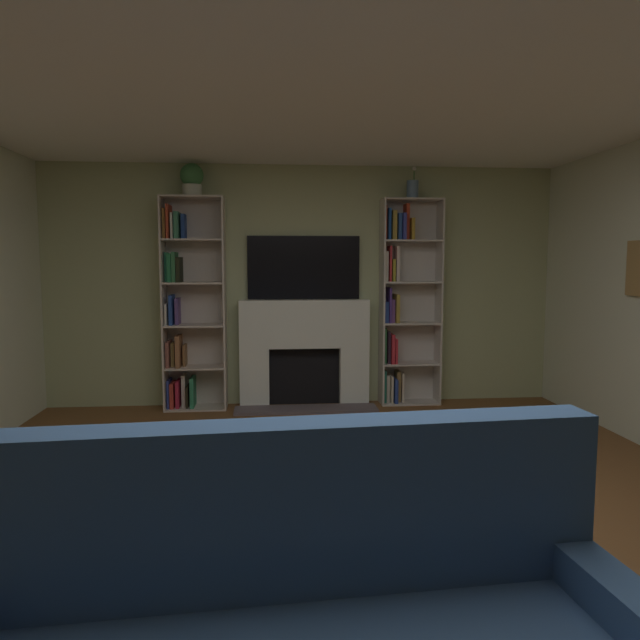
# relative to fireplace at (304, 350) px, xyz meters

# --- Properties ---
(ground_plane) EXTENTS (7.75, 7.75, 0.00)m
(ground_plane) POSITION_rel_fireplace_xyz_m (0.00, -3.12, -0.59)
(ground_plane) COLOR brown
(wall_back_accent) EXTENTS (5.45, 0.06, 2.50)m
(wall_back_accent) POSITION_rel_fireplace_xyz_m (0.00, 0.14, 0.66)
(wall_back_accent) COLOR #A8B281
(wall_back_accent) RESTS_ON ground_plane
(ceiling) EXTENTS (5.45, 6.58, 0.06)m
(ceiling) POSITION_rel_fireplace_xyz_m (0.00, -3.12, 1.95)
(ceiling) COLOR white
(ceiling) RESTS_ON wall_back_accent
(fireplace) EXTENTS (1.44, 0.52, 1.11)m
(fireplace) POSITION_rel_fireplace_xyz_m (0.00, 0.00, 0.00)
(fireplace) COLOR white
(fireplace) RESTS_ON ground_plane
(tv) EXTENTS (1.17, 0.06, 0.66)m
(tv) POSITION_rel_fireplace_xyz_m (0.00, 0.08, 0.86)
(tv) COLOR black
(tv) RESTS_ON fireplace
(bookshelf_left) EXTENTS (0.62, 0.31, 2.15)m
(bookshelf_left) POSITION_rel_fireplace_xyz_m (-1.19, -0.00, 0.45)
(bookshelf_left) COLOR beige
(bookshelf_left) RESTS_ON ground_plane
(bookshelf_right) EXTENTS (0.62, 0.27, 2.15)m
(bookshelf_right) POSITION_rel_fireplace_xyz_m (1.04, 0.01, 0.49)
(bookshelf_right) COLOR beige
(bookshelf_right) RESTS_ON ground_plane
(potted_plant) EXTENTS (0.23, 0.23, 0.32)m
(potted_plant) POSITION_rel_fireplace_xyz_m (-1.12, -0.04, 1.73)
(potted_plant) COLOR beige
(potted_plant) RESTS_ON bookshelf_left
(vase_with_flowers) EXTENTS (0.12, 0.12, 0.32)m
(vase_with_flowers) POSITION_rel_fireplace_xyz_m (1.12, -0.04, 1.67)
(vase_with_flowers) COLOR slate
(vase_with_flowers) RESTS_ON bookshelf_right
(coffee_table) EXTENTS (1.00, 0.52, 0.39)m
(coffee_table) POSITION_rel_fireplace_xyz_m (-0.29, -3.52, -0.24)
(coffee_table) COLOR #826F55
(coffee_table) RESTS_ON ground_plane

